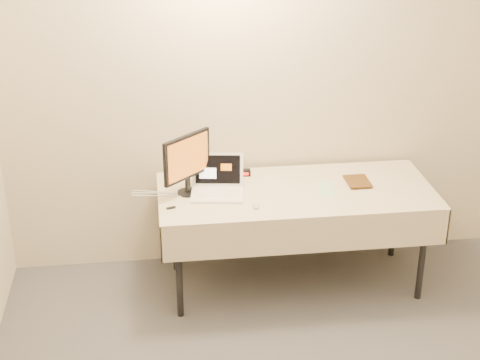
{
  "coord_description": "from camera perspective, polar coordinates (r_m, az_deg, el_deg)",
  "views": [
    {
      "loc": [
        -0.94,
        -2.34,
        2.88
      ],
      "look_at": [
        -0.39,
        1.99,
        0.86
      ],
      "focal_mm": 55.0,
      "sensor_mm": 36.0,
      "label": 1
    }
  ],
  "objects": [
    {
      "name": "paper_form",
      "position": [
        5.01,
        6.72,
        -0.65
      ],
      "size": [
        0.14,
        0.28,
        0.0
      ],
      "primitive_type": "cube",
      "rotation": [
        0.0,
        0.0,
        -0.16
      ],
      "color": "#ADD6AA",
      "rests_on": "table"
    },
    {
      "name": "monitor",
      "position": [
        4.82,
        -4.14,
        1.57
      ],
      "size": [
        0.32,
        0.29,
        0.42
      ],
      "rotation": [
        0.0,
        0.0,
        0.73
      ],
      "color": "black",
      "rests_on": "table"
    },
    {
      "name": "back_wall",
      "position": [
        5.16,
        3.62,
        7.54
      ],
      "size": [
        4.0,
        0.1,
        2.7
      ],
      "primitive_type": "cube",
      "color": "beige",
      "rests_on": "ground"
    },
    {
      "name": "book",
      "position": [
        5.05,
        8.33,
        0.8
      ],
      "size": [
        0.16,
        0.02,
        0.21
      ],
      "primitive_type": "imported",
      "rotation": [
        0.0,
        0.0,
        0.0
      ],
      "color": "brown",
      "rests_on": "table"
    },
    {
      "name": "clicker",
      "position": [
        4.72,
        1.27,
        -2.0
      ],
      "size": [
        0.05,
        0.09,
        0.02
      ],
      "primitive_type": "ellipsoid",
      "rotation": [
        0.0,
        0.0,
        -0.12
      ],
      "color": "silver",
      "rests_on": "table"
    },
    {
      "name": "alarm_clock",
      "position": [
        5.16,
        0.22,
        0.58
      ],
      "size": [
        0.11,
        0.05,
        0.04
      ],
      "rotation": [
        0.0,
        0.0,
        -0.08
      ],
      "color": "black",
      "rests_on": "table"
    },
    {
      "name": "table",
      "position": [
        5.0,
        4.36,
        -1.42
      ],
      "size": [
        1.86,
        0.81,
        0.74
      ],
      "color": "black",
      "rests_on": "ground"
    },
    {
      "name": "laptop",
      "position": [
        4.91,
        -1.77,
        -0.33
      ],
      "size": [
        0.38,
        0.36,
        0.23
      ],
      "rotation": [
        0.0,
        0.0,
        -0.14
      ],
      "color": "white",
      "rests_on": "table"
    },
    {
      "name": "usb_dongle",
      "position": [
        4.73,
        -5.38,
        -2.16
      ],
      "size": [
        0.06,
        0.03,
        0.01
      ],
      "primitive_type": "cube",
      "rotation": [
        0.0,
        0.0,
        0.29
      ],
      "color": "black",
      "rests_on": "table"
    }
  ]
}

